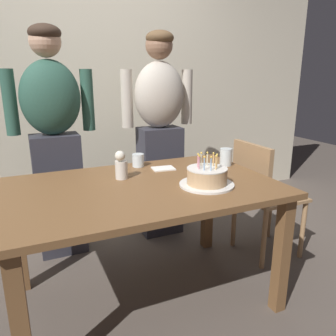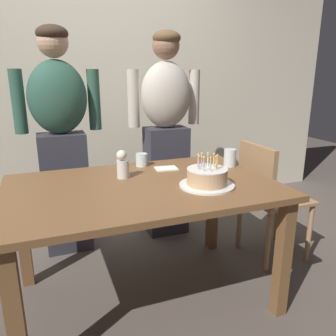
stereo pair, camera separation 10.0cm
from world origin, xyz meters
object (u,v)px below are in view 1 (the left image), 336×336
Objects in this scene: person_woman_cardigan at (160,133)px; water_glass_far at (226,157)px; person_man_bearded at (55,141)px; napkin_stack at (163,169)px; flower_vase at (121,165)px; birthday_cake at (207,177)px; dining_chair at (261,190)px; water_glass_near at (138,160)px.

water_glass_far is at bearing 108.16° from person_woman_cardigan.
napkin_stack is at bearing 137.20° from person_man_bearded.
flower_vase is at bearing 114.81° from person_man_bearded.
flower_vase is at bearing 141.57° from birthday_cake.
flower_vase reaches higher than napkin_stack.
dining_chair is (1.04, -0.01, -0.31)m from flower_vase.
water_glass_far is at bearing 0.12° from flower_vase.
dining_chair is (0.86, -0.23, -0.27)m from water_glass_near.
flower_vase is 0.10× the size of person_man_bearded.
water_glass_far is at bearing 147.85° from person_man_bearded.
water_glass_near is 0.29m from flower_vase.
birthday_cake is 1.77× the size of flower_vase.
napkin_stack is 0.83× the size of flower_vase.
person_man_bearded is 0.82m from person_woman_cardigan.
birthday_cake is 0.58m from water_glass_near.
person_woman_cardigan reaches higher than dining_chair.
water_glass_far is 0.82× the size of napkin_stack.
person_woman_cardigan is (0.34, 0.44, 0.09)m from water_glass_near.
birthday_cake is at bearing -77.46° from napkin_stack.
water_glass_near is 0.66m from person_man_bearded.
dining_chair is at bearing 25.34° from birthday_cake.
dining_chair is at bearing 128.30° from person_woman_cardigan.
water_glass_far is 0.73m from flower_vase.
water_glass_near is at bearing 134.64° from napkin_stack.
napkin_stack is 0.16× the size of dining_chair.
person_woman_cardigan is at bearing -180.00° from person_man_bearded.
person_man_bearded is at bearing 147.85° from water_glass_far.
person_woman_cardigan is (0.52, 0.65, 0.05)m from flower_vase.
person_woman_cardigan is 1.90× the size of dining_chair.
person_woman_cardigan reaches higher than napkin_stack.
water_glass_far is 0.69m from person_woman_cardigan.
birthday_cake reaches higher than dining_chair.
napkin_stack is at bearing 82.43° from dining_chair.
person_woman_cardigan reaches higher than water_glass_near.
water_glass_far is (0.34, 0.32, 0.01)m from birthday_cake.
flower_vase is 0.10× the size of person_woman_cardigan.
flower_vase reaches higher than water_glass_far.
flower_vase is at bearing -164.20° from napkin_stack.
water_glass_far is 0.44m from napkin_stack.
birthday_cake is at bearing 125.86° from person_man_bearded.
water_glass_far is (0.55, -0.22, 0.02)m from water_glass_near.
water_glass_far is 0.13× the size of dining_chair.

